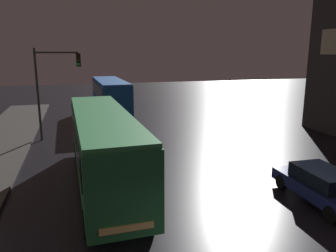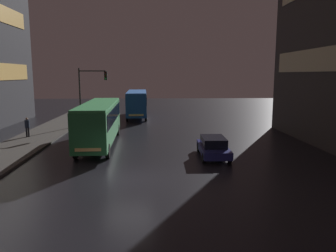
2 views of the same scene
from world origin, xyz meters
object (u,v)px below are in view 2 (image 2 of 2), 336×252
Objects in this scene: bus_near at (100,119)px; traffic_light_main at (89,88)px; pedestrian_near at (27,125)px; bus_far at (137,101)px; car_taxi at (213,147)px.

traffic_light_main is (-2.51, 9.26, 2.13)m from bus_near.
pedestrian_near is 8.14m from traffic_light_main.
bus_near is at bearing 81.29° from bus_far.
bus_near is 6.72× the size of pedestrian_near.
car_taxi is 16.89m from pedestrian_near.
bus_far is 16.60m from pedestrian_near.
car_taxi is at bearing -38.92° from pedestrian_near.
traffic_light_main is at bearing 57.53° from bus_far.
bus_near is at bearing -25.00° from car_taxi.
bus_near is at bearing -37.72° from pedestrian_near.
bus_far is at bearing 59.08° from traffic_light_main.
traffic_light_main reaches higher than bus_far.
pedestrian_near is (-9.01, -13.91, -0.94)m from bus_far.
traffic_light_main reaches higher than car_taxi.
traffic_light_main is at bearing -76.45° from bus_near.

